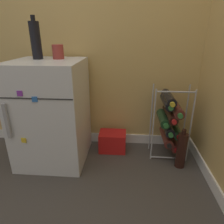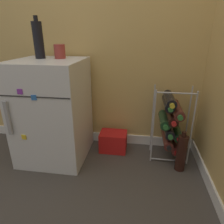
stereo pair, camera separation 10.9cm
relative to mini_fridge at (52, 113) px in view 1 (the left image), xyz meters
name	(u,v)px [view 1 (the left image)]	position (x,y,z in m)	size (l,w,h in m)	color
ground_plane	(99,193)	(0.44, -0.41, -0.42)	(14.00, 14.00, 0.00)	#423D38
wall_back	(108,4)	(0.44, 0.33, 0.82)	(6.59, 0.07, 2.50)	tan
mini_fridge	(52,113)	(0.00, 0.00, 0.00)	(0.53, 0.56, 0.84)	silver
wine_rack	(170,122)	(0.98, 0.10, -0.10)	(0.31, 0.33, 0.63)	#B2B2B7
soda_box	(113,141)	(0.49, 0.14, -0.33)	(0.24, 0.18, 0.18)	red
fridge_top_cup	(58,52)	(0.07, 0.09, 0.47)	(0.09, 0.09, 0.11)	maroon
fridge_top_bottle	(36,40)	(-0.09, 0.07, 0.56)	(0.08, 0.08, 0.31)	black
loose_bottle_floor	(181,150)	(1.06, -0.06, -0.27)	(0.08, 0.08, 0.34)	black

